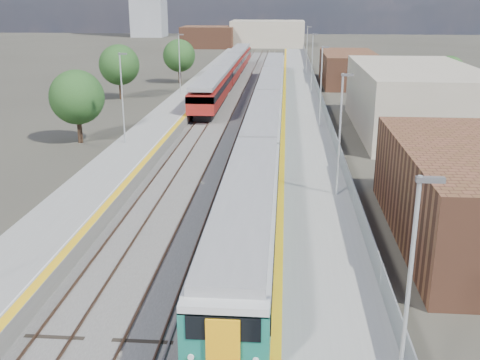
# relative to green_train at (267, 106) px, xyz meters

# --- Properties ---
(ground) EXTENTS (320.00, 320.00, 0.00)m
(ground) POSITION_rel_green_train_xyz_m (-1.50, 4.82, -2.31)
(ground) COLOR #47443A
(ground) RESTS_ON ground
(ballast_bed) EXTENTS (10.50, 155.00, 0.06)m
(ballast_bed) POSITION_rel_green_train_xyz_m (-3.75, 7.32, -2.28)
(ballast_bed) COLOR #565451
(ballast_bed) RESTS_ON ground
(tracks) EXTENTS (8.96, 160.00, 0.17)m
(tracks) POSITION_rel_green_train_xyz_m (-3.15, 8.99, -2.20)
(tracks) COLOR #4C3323
(tracks) RESTS_ON ground
(platform_right) EXTENTS (4.70, 155.00, 8.52)m
(platform_right) POSITION_rel_green_train_xyz_m (3.78, 7.31, -1.78)
(platform_right) COLOR slate
(platform_right) RESTS_ON ground
(platform_left) EXTENTS (4.30, 155.00, 8.52)m
(platform_left) POSITION_rel_green_train_xyz_m (-10.55, 7.31, -1.79)
(platform_left) COLOR slate
(platform_left) RESTS_ON ground
(buildings) EXTENTS (72.00, 185.50, 40.00)m
(buildings) POSITION_rel_green_train_xyz_m (-19.62, 93.41, 8.39)
(buildings) COLOR brown
(buildings) RESTS_ON ground
(green_train) EXTENTS (2.98, 82.93, 3.28)m
(green_train) POSITION_rel_green_train_xyz_m (0.00, 0.00, 0.00)
(green_train) COLOR black
(green_train) RESTS_ON ground
(red_train) EXTENTS (3.03, 61.36, 3.82)m
(red_train) POSITION_rel_green_train_xyz_m (-7.00, 30.95, -0.05)
(red_train) COLOR black
(red_train) RESTS_ON ground
(tree_a) EXTENTS (4.92, 4.92, 6.67)m
(tree_a) POSITION_rel_green_train_xyz_m (-16.99, -7.48, 1.88)
(tree_a) COLOR #382619
(tree_a) RESTS_ON ground
(tree_b) EXTENTS (5.24, 5.24, 7.11)m
(tree_b) POSITION_rel_green_train_xyz_m (-19.91, 16.08, 2.16)
(tree_b) COLOR #382619
(tree_b) RESTS_ON ground
(tree_c) EXTENTS (5.01, 5.01, 6.78)m
(tree_c) POSITION_rel_green_train_xyz_m (-14.83, 31.29, 1.96)
(tree_c) COLOR #382619
(tree_c) RESTS_ON ground
(tree_d) EXTENTS (4.24, 4.24, 5.74)m
(tree_d) POSITION_rel_green_train_xyz_m (22.78, 18.70, 1.30)
(tree_d) COLOR #382619
(tree_d) RESTS_ON ground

